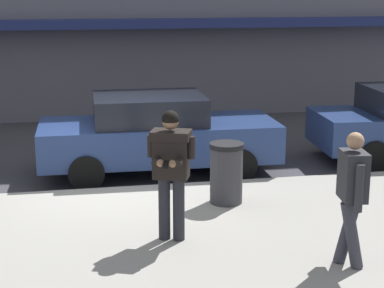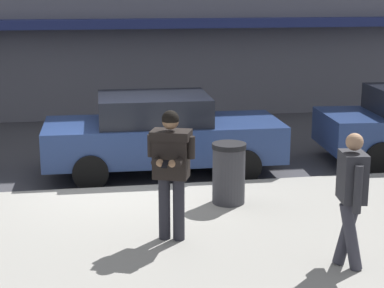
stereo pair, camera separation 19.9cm
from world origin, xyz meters
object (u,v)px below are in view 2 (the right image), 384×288
object	(u,v)px
parked_sedan_mid	(161,133)
man_texting_on_phone	(171,161)
pedestrian_with_bag	(351,192)
trash_bin	(229,173)

from	to	relation	value
parked_sedan_mid	man_texting_on_phone	bearing A→B (deg)	-95.01
man_texting_on_phone	pedestrian_with_bag	world-z (taller)	man_texting_on_phone
parked_sedan_mid	pedestrian_with_bag	distance (m)	5.26
man_texting_on_phone	pedestrian_with_bag	distance (m)	2.38
parked_sedan_mid	trash_bin	distance (m)	2.49
man_texting_on_phone	trash_bin	bearing A→B (deg)	51.11
pedestrian_with_bag	trash_bin	distance (m)	2.81
parked_sedan_mid	trash_bin	xyz separation A→B (m)	(0.79, -2.35, -0.16)
trash_bin	parked_sedan_mid	bearing A→B (deg)	108.59
man_texting_on_phone	trash_bin	size ratio (longest dim) A/B	1.84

